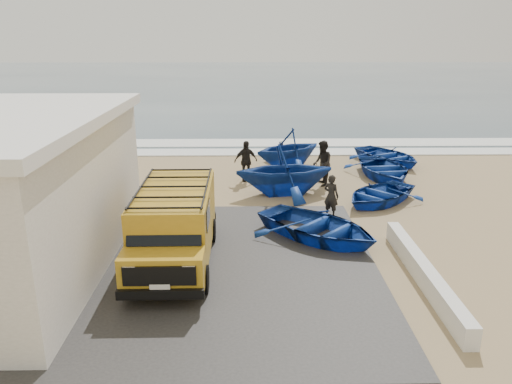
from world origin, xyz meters
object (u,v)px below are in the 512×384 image
object	(u,v)px
boat_mid_right	(383,169)
boat_far_left	(288,148)
boat_far_right	(388,156)
fisherman_middle	(322,163)
boat_near_right	(379,194)
fisherman_front	(331,196)
parapet	(424,273)
boat_near_left	(318,226)
fisherman_back	(246,161)
van	(174,223)
boat_mid_left	(285,170)

from	to	relation	value
boat_mid_right	boat_far_left	xyz separation A→B (m)	(-4.17, 1.99, 0.52)
boat_far_right	fisherman_middle	world-z (taller)	fisherman_middle
boat_near_right	fisherman_front	size ratio (longest dim) A/B	2.30
boat_far_left	fisherman_middle	distance (m)	3.36
fisherman_front	parapet	bearing A→B (deg)	145.69
boat_near_left	boat_far_right	world-z (taller)	boat_near_left
fisherman_back	boat_far_right	bearing A→B (deg)	2.95
parapet	boat_mid_right	distance (m)	10.11
van	boat_far_right	world-z (taller)	van
boat_mid_left	boat_far_left	xyz separation A→B (m)	(0.48, 4.36, -0.09)
boat_mid_left	boat_mid_right	world-z (taller)	boat_mid_left
van	boat_far_left	bearing A→B (deg)	68.75
boat_mid_left	boat_far_left	bearing A→B (deg)	-14.97
boat_mid_left	fisherman_middle	distance (m)	2.10
parapet	boat_near_right	world-z (taller)	boat_near_right
parapet	fisherman_middle	distance (m)	8.99
fisherman_front	fisherman_middle	size ratio (longest dim) A/B	0.80
van	fisherman_back	size ratio (longest dim) A/B	2.88
boat_near_left	boat_near_right	bearing A→B (deg)	4.78
boat_near_right	boat_far_left	world-z (taller)	boat_far_left
boat_mid_left	fisherman_middle	size ratio (longest dim) A/B	2.02
van	boat_near_left	bearing A→B (deg)	19.89
boat_near_right	fisherman_middle	xyz separation A→B (m)	(-1.86, 2.40, 0.60)
fisherman_front	van	bearing A→B (deg)	73.26
fisherman_back	fisherman_middle	bearing A→B (deg)	-32.25
boat_near_right	boat_far_right	distance (m)	6.37
boat_mid_left	boat_mid_right	bearing A→B (deg)	-71.68
boat_mid_left	boat_far_right	xyz separation A→B (m)	(5.52, 4.90, -0.63)
boat_far_left	boat_mid_left	bearing A→B (deg)	-38.68
boat_near_right	boat_far_right	size ratio (longest dim) A/B	0.91
fisherman_front	fisherman_back	world-z (taller)	fisherman_back
boat_far_left	fisherman_front	distance (m)	7.06
boat_mid_left	boat_mid_right	size ratio (longest dim) A/B	0.95
fisherman_front	fisherman_middle	xyz separation A→B (m)	(0.23, 3.86, 0.19)
boat_far_left	fisherman_front	bearing A→B (deg)	-24.32
van	boat_mid_left	distance (m)	7.19
boat_near_left	boat_near_right	world-z (taller)	boat_near_left
parapet	fisherman_back	xyz separation A→B (m)	(-4.70, 9.60, 0.62)
boat_near_left	boat_far_left	world-z (taller)	boat_far_left
boat_mid_right	boat_far_left	distance (m)	4.65
parapet	boat_far_left	distance (m)	12.29
boat_mid_right	fisherman_middle	world-z (taller)	fisherman_middle
van	boat_mid_right	xyz separation A→B (m)	(8.20, 8.63, -0.77)
boat_near_left	fisherman_back	bearing A→B (deg)	62.77
boat_far_right	fisherman_middle	distance (m)	5.32
boat_far_left	fisherman_back	bearing A→B (deg)	-73.15
fisherman_middle	fisherman_back	xyz separation A→B (m)	(-3.27, 0.75, -0.07)
fisherman_front	boat_mid_right	bearing A→B (deg)	-85.15
fisherman_middle	boat_mid_left	bearing A→B (deg)	-57.31
parapet	fisherman_back	size ratio (longest dim) A/B	3.33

